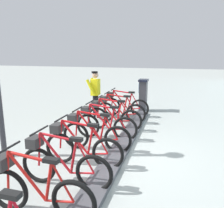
# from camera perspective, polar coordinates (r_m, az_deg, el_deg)

# --- Properties ---
(ground_plane) EXTENTS (60.00, 60.00, 0.00)m
(ground_plane) POSITION_cam_1_polar(r_m,az_deg,el_deg) (5.37, 1.12, -12.90)
(ground_plane) COLOR #9FA6A0
(dock_rail_base) EXTENTS (0.44, 7.94, 0.10)m
(dock_rail_base) POSITION_cam_1_polar(r_m,az_deg,el_deg) (5.35, 1.12, -12.42)
(dock_rail_base) COLOR #47474C
(dock_rail_base) RESTS_ON ground
(payment_kiosk) EXTENTS (0.36, 0.52, 1.28)m
(payment_kiosk) POSITION_cam_1_polar(r_m,az_deg,el_deg) (9.28, 7.70, 2.29)
(payment_kiosk) COLOR #38383D
(payment_kiosk) RESTS_ON ground
(bike_docked_0) EXTENTS (1.72, 0.54, 1.02)m
(bike_docked_0) POSITION_cam_1_polar(r_m,az_deg,el_deg) (8.48, 2.86, -0.23)
(bike_docked_0) COLOR black
(bike_docked_0) RESTS_ON ground
(bike_docked_1) EXTENTS (1.72, 0.54, 1.02)m
(bike_docked_1) POSITION_cam_1_polar(r_m,az_deg,el_deg) (7.73, 1.52, -1.49)
(bike_docked_1) COLOR black
(bike_docked_1) RESTS_ON ground
(bike_docked_2) EXTENTS (1.72, 0.54, 1.02)m
(bike_docked_2) POSITION_cam_1_polar(r_m,az_deg,el_deg) (6.99, -0.09, -3.02)
(bike_docked_2) COLOR black
(bike_docked_2) RESTS_ON ground
(bike_docked_3) EXTENTS (1.72, 0.54, 1.02)m
(bike_docked_3) POSITION_cam_1_polar(r_m,az_deg,el_deg) (6.27, -2.10, -4.91)
(bike_docked_3) COLOR black
(bike_docked_3) RESTS_ON ground
(bike_docked_4) EXTENTS (1.72, 0.54, 1.02)m
(bike_docked_4) POSITION_cam_1_polar(r_m,az_deg,el_deg) (5.56, -4.63, -7.27)
(bike_docked_4) COLOR black
(bike_docked_4) RESTS_ON ground
(bike_docked_5) EXTENTS (1.72, 0.54, 1.02)m
(bike_docked_5) POSITION_cam_1_polar(r_m,az_deg,el_deg) (4.87, -7.94, -10.29)
(bike_docked_5) COLOR black
(bike_docked_5) RESTS_ON ground
(bike_docked_6) EXTENTS (1.72, 0.54, 1.02)m
(bike_docked_6) POSITION_cam_1_polar(r_m,az_deg,el_deg) (4.23, -12.38, -14.20)
(bike_docked_6) COLOR black
(bike_docked_6) RESTS_ON ground
(bike_docked_7) EXTENTS (1.72, 0.54, 1.02)m
(bike_docked_7) POSITION_cam_1_polar(r_m,az_deg,el_deg) (3.65, -18.58, -19.31)
(bike_docked_7) COLOR black
(bike_docked_7) RESTS_ON ground
(worker_near_rack) EXTENTS (0.47, 0.64, 1.66)m
(worker_near_rack) POSITION_cam_1_polar(r_m,az_deg,el_deg) (8.33, -4.16, 2.87)
(worker_near_rack) COLOR white
(worker_near_rack) RESTS_ON ground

